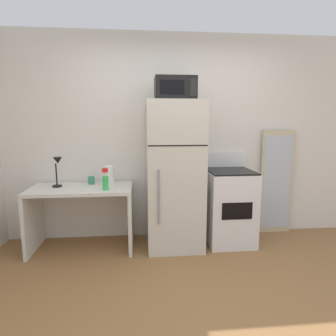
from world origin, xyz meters
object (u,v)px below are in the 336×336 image
Objects in this scene: desk at (82,206)px; spray_bottle at (105,181)px; oven_range at (229,206)px; leaning_mirror at (276,182)px; refrigerator at (174,175)px; microwave at (175,89)px; desk_lamp at (57,167)px; paper_towel_roll at (109,176)px; coffee_mug at (91,180)px.

desk is 4.74× the size of spray_bottle.
spray_bottle is 1.55m from oven_range.
desk is 2.54m from leaning_mirror.
oven_range is (1.49, 0.19, -0.38)m from spray_bottle.
refrigerator is at bearing -0.72° from desk.
microwave is (1.10, -0.04, 1.35)m from desk.
oven_range is (2.06, -0.02, -0.52)m from desk_lamp.
microwave is (0.77, -0.06, 1.01)m from paper_towel_roll.
coffee_mug reaches higher than desk.
paper_towel_roll is 2.22m from leaning_mirror.
desk_lamp is 1.42× the size of spray_bottle.
desk_lamp is 1.63m from microwave.
leaning_mirror is (1.42, 0.28, -0.17)m from refrigerator.
desk is 0.48m from spray_bottle.
microwave is 1.57m from oven_range.
coffee_mug is (-0.23, 0.14, -0.07)m from paper_towel_roll.
oven_range is 0.79× the size of leaning_mirror.
desk_lamp is 3.72× the size of coffee_mug.
paper_towel_roll is (0.59, -0.01, -0.12)m from desk_lamp.
oven_range is at bearing -0.54° from desk_lamp.
oven_range is at bearing 4.18° from microwave.
microwave is 0.33× the size of leaning_mirror.
coffee_mug is (0.36, 0.13, -0.19)m from desk_lamp.
oven_range is 0.81m from leaning_mirror.
microwave is (0.00, -0.02, 1.00)m from refrigerator.
coffee_mug is at bearing 60.35° from desk.
desk is 0.33m from coffee_mug.
paper_towel_roll is 0.17× the size of leaning_mirror.
refrigerator is (1.10, -0.01, 0.35)m from desk.
desk_lamp reaches higher than spray_bottle.
refrigerator is 0.80m from oven_range.
microwave is (1.36, -0.07, 0.89)m from desk_lamp.
desk is at bearing -179.50° from oven_range.
desk_lamp is at bearing 159.80° from spray_bottle.
leaning_mirror reaches higher than desk.
leaning_mirror is at bearing 6.36° from paper_towel_roll.
oven_range is at bearing 0.50° from desk.
leaning_mirror reaches higher than paper_towel_roll.
microwave is at bearing -4.52° from paper_towel_roll.
paper_towel_roll is at bearing 4.61° from desk.
paper_towel_roll is 0.28m from coffee_mug.
desk_lamp is at bearing -175.16° from leaning_mirror.
desk_lamp is at bearing 179.16° from paper_towel_roll.
microwave reaches higher than coffee_mug.
coffee_mug is at bearing 121.88° from spray_bottle.
leaning_mirror reaches higher than desk_lamp.
desk_lamp is 0.25× the size of leaning_mirror.
oven_range is at bearing -160.69° from leaning_mirror.
refrigerator is 3.79× the size of microwave.
oven_range is (0.69, 0.03, -0.41)m from refrigerator.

